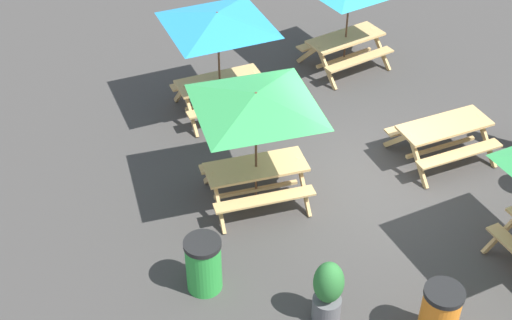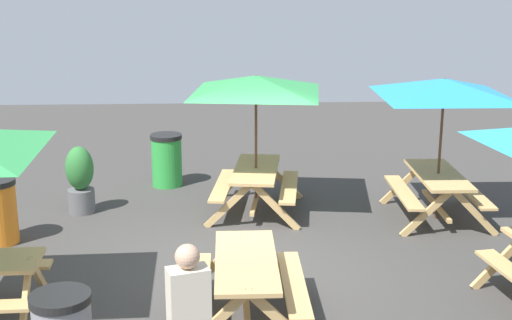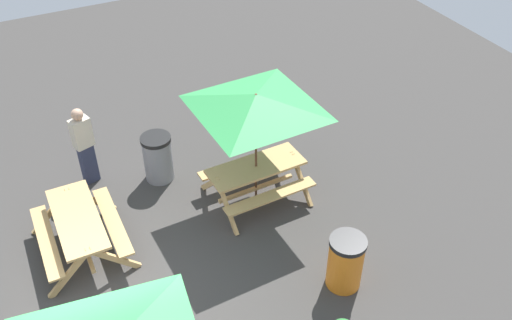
% 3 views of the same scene
% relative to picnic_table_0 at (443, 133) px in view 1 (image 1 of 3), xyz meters
% --- Properties ---
extents(ground_plane, '(24.00, 24.00, 0.00)m').
position_rel_picnic_table_0_xyz_m(ground_plane, '(0.05, -1.74, -0.56)').
color(ground_plane, '#3D3A38').
rests_on(ground_plane, ground).
extents(picnic_table_0, '(1.54, 1.81, 0.81)m').
position_rel_picnic_table_0_xyz_m(picnic_table_0, '(0.00, 0.00, 0.00)').
color(picnic_table_0, tan).
rests_on(picnic_table_0, ground).
extents(picnic_table_1, '(2.80, 2.80, 2.34)m').
position_rel_picnic_table_0_xyz_m(picnic_table_1, '(-0.29, -3.80, 1.43)').
color(picnic_table_1, tan).
rests_on(picnic_table_1, ground).
extents(picnic_table_4, '(2.83, 2.83, 2.34)m').
position_rel_picnic_table_0_xyz_m(picnic_table_4, '(-3.21, -3.34, 1.43)').
color(picnic_table_4, tan).
rests_on(picnic_table_4, ground).
extents(trash_bin_orange, '(0.59, 0.59, 0.98)m').
position_rel_picnic_table_0_xyz_m(trash_bin_orange, '(3.58, -2.59, -0.07)').
color(trash_bin_orange, orange).
rests_on(trash_bin_orange, ground).
extents(trash_bin_green, '(0.59, 0.59, 0.98)m').
position_rel_picnic_table_0_xyz_m(trash_bin_green, '(1.30, -5.38, -0.07)').
color(trash_bin_green, green).
rests_on(trash_bin_green, ground).
extents(potted_plant_0, '(0.46, 0.46, 1.13)m').
position_rel_picnic_table_0_xyz_m(potted_plant_0, '(2.62, -3.91, 0.02)').
color(potted_plant_0, '#59595B').
rests_on(potted_plant_0, ground).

